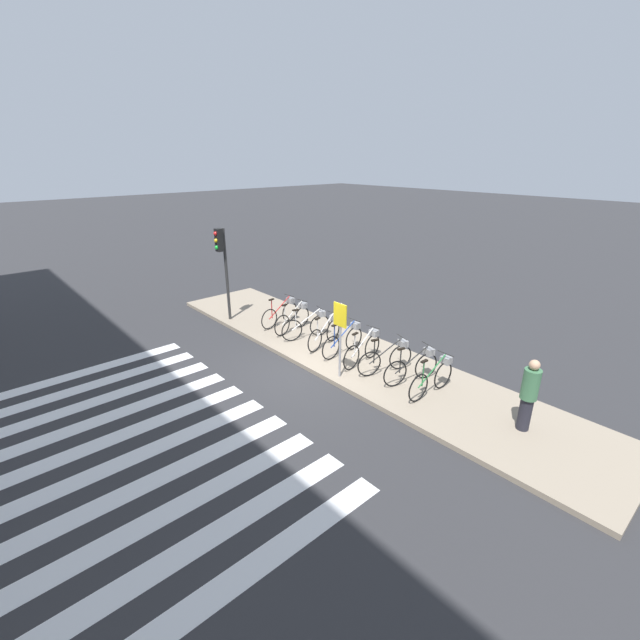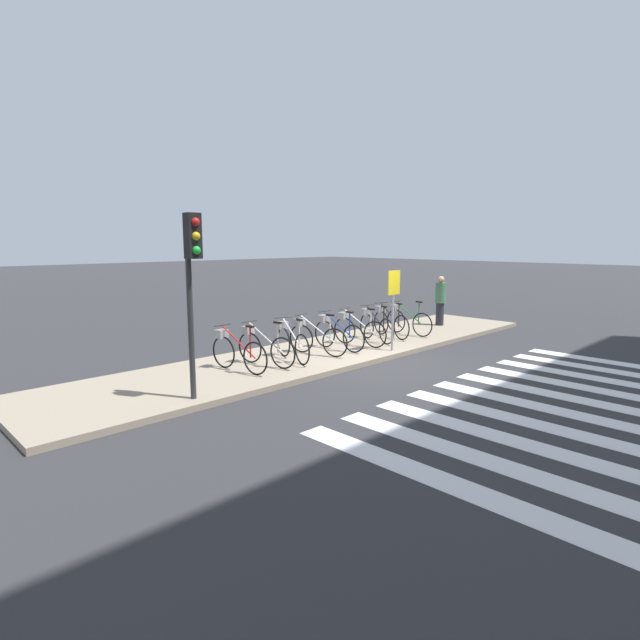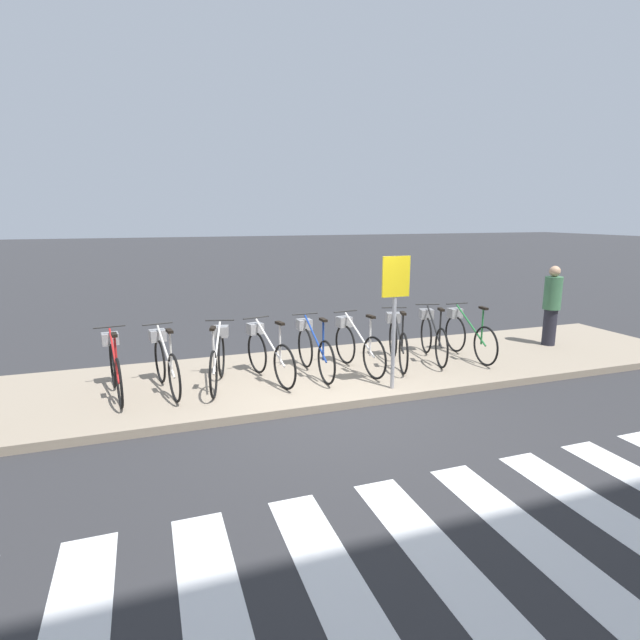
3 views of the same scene
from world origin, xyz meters
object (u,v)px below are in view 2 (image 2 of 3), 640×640
(parked_bicycle_6, at_px, (375,325))
(traffic_light, at_px, (192,267))
(parked_bicycle_1, at_px, (263,345))
(sign_post, at_px, (393,296))
(parked_bicycle_2, at_px, (291,341))
(parked_bicycle_5, at_px, (357,328))
(parked_bicycle_4, at_px, (336,332))
(parked_bicycle_0, at_px, (236,350))
(parked_bicycle_7, at_px, (389,321))
(parked_bicycle_3, at_px, (315,336))
(parked_bicycle_8, at_px, (406,319))
(pedestrian, at_px, (440,300))

(parked_bicycle_6, bearing_deg, traffic_light, -169.25)
(parked_bicycle_1, relative_size, sign_post, 0.82)
(parked_bicycle_2, distance_m, parked_bicycle_5, 2.35)
(parked_bicycle_4, bearing_deg, parked_bicycle_0, 179.71)
(parked_bicycle_6, distance_m, sign_post, 1.63)
(parked_bicycle_2, distance_m, sign_post, 2.86)
(parked_bicycle_0, height_order, parked_bicycle_7, same)
(parked_bicycle_3, xyz_separation_m, traffic_light, (-3.94, -1.14, 1.86))
(parked_bicycle_4, bearing_deg, parked_bicycle_8, 0.12)
(parked_bicycle_2, height_order, pedestrian, pedestrian)
(parked_bicycle_2, bearing_deg, traffic_light, -160.49)
(parked_bicycle_0, bearing_deg, parked_bicycle_6, 0.31)
(parked_bicycle_0, relative_size, pedestrian, 1.03)
(parked_bicycle_1, xyz_separation_m, parked_bicycle_7, (4.73, 0.13, 0.00))
(parked_bicycle_4, bearing_deg, parked_bicycle_5, -1.13)
(parked_bicycle_4, bearing_deg, parked_bicycle_6, 1.48)
(parked_bicycle_2, height_order, parked_bicycle_5, same)
(parked_bicycle_2, bearing_deg, parked_bicycle_4, 1.56)
(parked_bicycle_8, bearing_deg, parked_bicycle_4, -179.88)
(parked_bicycle_6, height_order, parked_bicycle_7, same)
(parked_bicycle_8, bearing_deg, sign_post, -152.38)
(sign_post, bearing_deg, parked_bicycle_1, 161.41)
(parked_bicycle_1, height_order, parked_bicycle_3, same)
(parked_bicycle_0, distance_m, parked_bicycle_4, 3.08)
(parked_bicycle_3, bearing_deg, parked_bicycle_5, 0.28)
(parked_bicycle_8, relative_size, sign_post, 0.83)
(parked_bicycle_1, distance_m, parked_bicycle_2, 0.79)
(parked_bicycle_4, distance_m, traffic_light, 5.21)
(parked_bicycle_0, height_order, pedestrian, pedestrian)
(parked_bicycle_1, xyz_separation_m, parked_bicycle_5, (3.14, -0.01, 0.00))
(parked_bicycle_0, xyz_separation_m, parked_bicycle_7, (5.44, 0.11, 0.00))
(parked_bicycle_0, xyz_separation_m, parked_bicycle_8, (6.11, -0.01, 0.00))
(parked_bicycle_3, relative_size, sign_post, 0.81)
(parked_bicycle_6, xyz_separation_m, parked_bicycle_7, (0.77, 0.09, 0.00))
(parked_bicycle_3, height_order, parked_bicycle_4, same)
(parked_bicycle_1, xyz_separation_m, traffic_light, (-2.36, -1.16, 1.86))
(parked_bicycle_1, relative_size, parked_bicycle_4, 0.99)
(parked_bicycle_3, distance_m, parked_bicycle_4, 0.79)
(traffic_light, bearing_deg, parked_bicycle_7, 10.30)
(parked_bicycle_0, bearing_deg, parked_bicycle_4, -0.29)
(parked_bicycle_4, bearing_deg, traffic_light, -166.23)
(parked_bicycle_0, distance_m, parked_bicycle_8, 6.11)
(parked_bicycle_2, xyz_separation_m, traffic_light, (-3.15, -1.12, 1.86))
(parked_bicycle_8, relative_size, pedestrian, 1.03)
(parked_bicycle_7, distance_m, pedestrian, 2.83)
(parked_bicycle_1, height_order, parked_bicycle_4, same)
(parked_bicycle_6, bearing_deg, parked_bicycle_5, -176.05)
(parked_bicycle_0, distance_m, pedestrian, 8.25)
(parked_bicycle_7, height_order, traffic_light, traffic_light)
(parked_bicycle_3, xyz_separation_m, parked_bicycle_4, (0.79, 0.02, 0.00))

